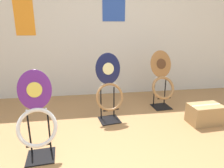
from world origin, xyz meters
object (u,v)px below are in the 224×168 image
toilet_seat_display_purple_note (37,120)px  storage_box (205,114)px  toilet_seat_display_woodgrain (162,80)px  toilet_seat_display_navy_moon (109,88)px

toilet_seat_display_purple_note → storage_box: 2.17m
toilet_seat_display_woodgrain → storage_box: bearing=-59.9°
toilet_seat_display_navy_moon → toilet_seat_display_purple_note: size_ratio=1.06×
toilet_seat_display_navy_moon → toilet_seat_display_purple_note: bearing=-138.7°
toilet_seat_display_navy_moon → storage_box: (1.30, -0.29, -0.34)m
toilet_seat_display_navy_moon → storage_box: 1.37m
toilet_seat_display_navy_moon → toilet_seat_display_woodgrain: toilet_seat_display_navy_moon is taller
toilet_seat_display_purple_note → toilet_seat_display_woodgrain: bearing=32.0°
toilet_seat_display_purple_note → storage_box: toilet_seat_display_purple_note is taller
toilet_seat_display_navy_moon → toilet_seat_display_purple_note: 1.09m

